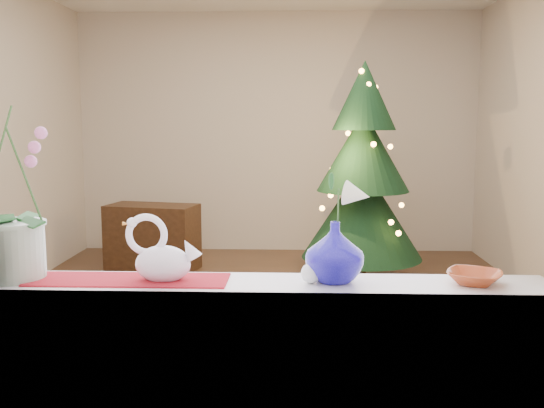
% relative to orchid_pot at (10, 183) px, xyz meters
% --- Properties ---
extents(ground, '(5.00, 5.00, 0.00)m').
position_rel_orchid_pot_xyz_m(ground, '(0.79, 2.36, -1.26)').
color(ground, '#332215').
rests_on(ground, ground).
extents(wall_back, '(4.50, 0.10, 2.70)m').
position_rel_orchid_pot_xyz_m(wall_back, '(0.79, 4.86, 0.09)').
color(wall_back, beige).
rests_on(wall_back, ground).
extents(wall_front, '(4.50, 0.10, 2.70)m').
position_rel_orchid_pot_xyz_m(wall_front, '(0.79, -0.14, 0.09)').
color(wall_front, beige).
rests_on(wall_front, ground).
extents(windowsill, '(2.20, 0.26, 0.04)m').
position_rel_orchid_pot_xyz_m(windowsill, '(0.79, -0.01, -0.36)').
color(windowsill, white).
rests_on(windowsill, window_apron).
extents(window_frame, '(2.22, 0.06, 1.60)m').
position_rel_orchid_pot_xyz_m(window_frame, '(0.79, -0.11, 0.44)').
color(window_frame, white).
rests_on(window_frame, windowsill).
extents(runner, '(0.70, 0.20, 0.01)m').
position_rel_orchid_pot_xyz_m(runner, '(0.41, -0.01, -0.34)').
color(runner, maroon).
rests_on(runner, windowsill).
extents(orchid_pot, '(0.27, 0.27, 0.68)m').
position_rel_orchid_pot_xyz_m(orchid_pot, '(0.00, 0.00, 0.00)').
color(orchid_pot, beige).
rests_on(orchid_pot, windowsill).
extents(swan, '(0.29, 0.19, 0.23)m').
position_rel_orchid_pot_xyz_m(swan, '(0.54, -0.01, -0.23)').
color(swan, silver).
rests_on(swan, windowsill).
extents(blue_vase, '(0.29, 0.29, 0.24)m').
position_rel_orchid_pot_xyz_m(blue_vase, '(1.14, 0.01, -0.22)').
color(blue_vase, '#0F0A77').
rests_on(blue_vase, windowsill).
extents(lily, '(0.14, 0.08, 0.18)m').
position_rel_orchid_pot_xyz_m(lily, '(1.14, 0.01, -0.01)').
color(lily, silver).
rests_on(lily, blue_vase).
extents(paperweight, '(0.09, 0.09, 0.07)m').
position_rel_orchid_pot_xyz_m(paperweight, '(1.05, -0.02, -0.31)').
color(paperweight, white).
rests_on(paperweight, windowsill).
extents(amber_dish, '(0.21, 0.21, 0.04)m').
position_rel_orchid_pot_xyz_m(amber_dish, '(1.62, -0.01, -0.32)').
color(amber_dish, '#A23F1E').
rests_on(amber_dish, windowsill).
extents(xmas_tree, '(1.24, 1.24, 2.03)m').
position_rel_orchid_pot_xyz_m(xmas_tree, '(1.62, 3.46, -0.25)').
color(xmas_tree, black).
rests_on(xmas_tree, ground).
extents(side_table, '(0.95, 0.61, 0.66)m').
position_rel_orchid_pot_xyz_m(side_table, '(-0.43, 3.86, -0.93)').
color(side_table, black).
rests_on(side_table, ground).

